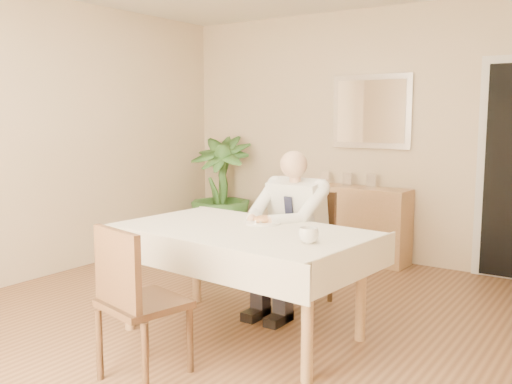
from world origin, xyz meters
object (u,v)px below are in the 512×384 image
Objects in this scene: seated_man at (287,224)px; sideboard at (362,224)px; dining_table at (242,241)px; chair_near at (133,295)px; chair_far at (305,240)px; coffee_mug at (309,235)px; potted_palm at (221,191)px.

sideboard is (-0.14, 1.75, -0.30)m from seated_man.
dining_table is 0.93m from chair_near.
seated_man is 1.78m from sideboard.
chair_near is at bearing -93.62° from chair_far.
coffee_mug is 3.35m from potted_palm.
seated_man is 2.42m from potted_palm.
dining_table is at bearing -83.86° from sideboard.
sideboard is at bearing 103.15° from chair_near.
chair_far is 0.93× the size of sideboard.
dining_table is at bearing -49.35° from potted_palm.
chair_far is 0.99× the size of chair_near.
coffee_mug is at bearing -43.14° from potted_palm.
dining_table is at bearing 96.25° from chair_near.
seated_man is (0.10, 1.51, 0.18)m from chair_near.
sideboard is (-0.14, 2.35, -0.28)m from dining_table.
potted_palm reaches higher than sideboard.
chair_far is 1.48m from sideboard.
dining_table is 1.42× the size of potted_palm.
dining_table is at bearing -90.45° from chair_far.
coffee_mug is at bearing -7.73° from dining_table.
chair_near is (-0.10, -1.79, 0.00)m from chair_far.
potted_palm is (-1.75, 3.07, 0.12)m from chair_near.
seated_man is (-0.00, 0.59, 0.02)m from dining_table.
coffee_mug is 2.62m from sideboard.
potted_palm is at bearing 139.83° from seated_man.
seated_man is 0.94m from coffee_mug.
chair_far is 0.72× the size of seated_man.
chair_far is 0.34m from seated_man.
coffee_mug is (0.59, -0.73, 0.11)m from seated_man.
seated_man is 1.29× the size of sideboard.
chair_far is at bearing -81.83° from sideboard.
chair_far is at bearing 120.23° from coffee_mug.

